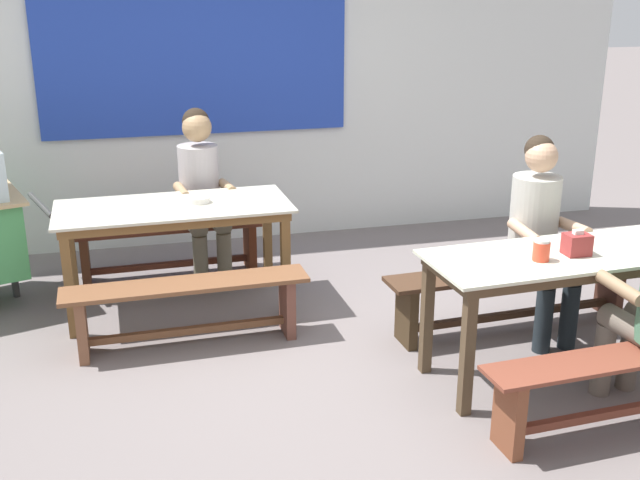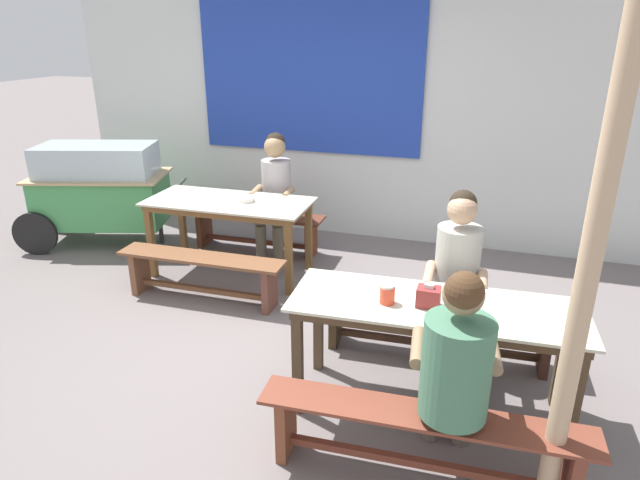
{
  "view_description": "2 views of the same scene",
  "coord_description": "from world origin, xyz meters",
  "px_view_note": "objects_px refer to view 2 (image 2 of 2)",
  "views": [
    {
      "loc": [
        -1.13,
        -4.0,
        2.19
      ],
      "look_at": [
        -0.02,
        0.27,
        0.7
      ],
      "focal_mm": 43.22,
      "sensor_mm": 36.0,
      "label": 1
    },
    {
      "loc": [
        1.53,
        -3.42,
        2.29
      ],
      "look_at": [
        0.32,
        0.35,
        0.76
      ],
      "focal_mm": 30.87,
      "sensor_mm": 36.0,
      "label": 2
    }
  ],
  "objects_px": {
    "person_center_facing": "(275,189)",
    "condiment_jar": "(387,294)",
    "bench_far_front": "(202,271)",
    "bench_near_front": "(421,437)",
    "bench_far_back": "(256,226)",
    "food_cart": "(99,187)",
    "person_near_front": "(455,366)",
    "bench_near_back": "(437,321)",
    "wooden_support_post": "(584,291)",
    "dining_table_far": "(229,208)",
    "tissue_box": "(428,297)",
    "soup_bowl": "(246,200)",
    "dining_table_near": "(435,316)",
    "person_right_near_table": "(456,274)"
  },
  "relations": [
    {
      "from": "bench_near_back",
      "to": "tissue_box",
      "type": "height_order",
      "value": "tissue_box"
    },
    {
      "from": "bench_far_front",
      "to": "person_near_front",
      "type": "height_order",
      "value": "person_near_front"
    },
    {
      "from": "dining_table_near",
      "to": "bench_near_front",
      "type": "xyz_separation_m",
      "value": [
        0.03,
        -0.62,
        -0.39
      ]
    },
    {
      "from": "bench_near_front",
      "to": "soup_bowl",
      "type": "height_order",
      "value": "soup_bowl"
    },
    {
      "from": "person_near_front",
      "to": "soup_bowl",
      "type": "relative_size",
      "value": 8.31
    },
    {
      "from": "person_center_facing",
      "to": "wooden_support_post",
      "type": "xyz_separation_m",
      "value": [
        2.55,
        -2.69,
        0.49
      ]
    },
    {
      "from": "person_right_near_table",
      "to": "tissue_box",
      "type": "bearing_deg",
      "value": -101.27
    },
    {
      "from": "bench_far_back",
      "to": "food_cart",
      "type": "height_order",
      "value": "food_cart"
    },
    {
      "from": "bench_far_back",
      "to": "bench_near_front",
      "type": "distance_m",
      "value": 3.51
    },
    {
      "from": "tissue_box",
      "to": "soup_bowl",
      "type": "xyz_separation_m",
      "value": [
        -1.91,
        1.59,
        -0.04
      ]
    },
    {
      "from": "person_right_near_table",
      "to": "tissue_box",
      "type": "xyz_separation_m",
      "value": [
        -0.12,
        -0.6,
        0.1
      ]
    },
    {
      "from": "dining_table_far",
      "to": "bench_near_back",
      "type": "relative_size",
      "value": 0.9
    },
    {
      "from": "food_cart",
      "to": "wooden_support_post",
      "type": "xyz_separation_m",
      "value": [
        4.54,
        -2.45,
        0.58
      ]
    },
    {
      "from": "tissue_box",
      "to": "bench_far_front",
      "type": "bearing_deg",
      "value": 155.39
    },
    {
      "from": "bench_near_front",
      "to": "person_near_front",
      "type": "bearing_deg",
      "value": 26.67
    },
    {
      "from": "bench_far_front",
      "to": "person_center_facing",
      "type": "xyz_separation_m",
      "value": [
        0.24,
        1.18,
        0.45
      ]
    },
    {
      "from": "bench_near_front",
      "to": "condiment_jar",
      "type": "height_order",
      "value": "condiment_jar"
    },
    {
      "from": "bench_far_front",
      "to": "soup_bowl",
      "type": "bearing_deg",
      "value": 75.59
    },
    {
      "from": "bench_far_front",
      "to": "person_right_near_table",
      "type": "height_order",
      "value": "person_right_near_table"
    },
    {
      "from": "food_cart",
      "to": "person_near_front",
      "type": "xyz_separation_m",
      "value": [
        4.04,
        -2.39,
        0.06
      ]
    },
    {
      "from": "bench_far_back",
      "to": "food_cart",
      "type": "xyz_separation_m",
      "value": [
        -1.73,
        -0.3,
        0.36
      ]
    },
    {
      "from": "person_near_front",
      "to": "wooden_support_post",
      "type": "distance_m",
      "value": 0.73
    },
    {
      "from": "bench_far_front",
      "to": "bench_near_front",
      "type": "relative_size",
      "value": 0.87
    },
    {
      "from": "condiment_jar",
      "to": "wooden_support_post",
      "type": "distance_m",
      "value": 1.17
    },
    {
      "from": "bench_far_back",
      "to": "bench_near_back",
      "type": "bearing_deg",
      "value": -35.83
    },
    {
      "from": "person_center_facing",
      "to": "wooden_support_post",
      "type": "bearing_deg",
      "value": -46.52
    },
    {
      "from": "person_center_facing",
      "to": "condiment_jar",
      "type": "bearing_deg",
      "value": -53.49
    },
    {
      "from": "bench_near_front",
      "to": "condiment_jar",
      "type": "distance_m",
      "value": 0.82
    },
    {
      "from": "dining_table_far",
      "to": "person_center_facing",
      "type": "xyz_separation_m",
      "value": [
        0.25,
        0.56,
        0.07
      ]
    },
    {
      "from": "bench_near_back",
      "to": "wooden_support_post",
      "type": "relative_size",
      "value": 0.72
    },
    {
      "from": "tissue_box",
      "to": "condiment_jar",
      "type": "distance_m",
      "value": 0.24
    },
    {
      "from": "bench_near_front",
      "to": "person_center_facing",
      "type": "height_order",
      "value": "person_center_facing"
    },
    {
      "from": "wooden_support_post",
      "to": "bench_far_back",
      "type": "bearing_deg",
      "value": 135.66
    },
    {
      "from": "bench_far_back",
      "to": "wooden_support_post",
      "type": "relative_size",
      "value": 0.61
    },
    {
      "from": "dining_table_far",
      "to": "bench_far_back",
      "type": "height_order",
      "value": "dining_table_far"
    },
    {
      "from": "bench_far_back",
      "to": "bench_near_back",
      "type": "relative_size",
      "value": 0.85
    },
    {
      "from": "dining_table_far",
      "to": "bench_far_back",
      "type": "bearing_deg",
      "value": 91.14
    },
    {
      "from": "bench_far_front",
      "to": "person_right_near_table",
      "type": "distance_m",
      "value": 2.27
    },
    {
      "from": "person_right_near_table",
      "to": "person_near_front",
      "type": "height_order",
      "value": "person_right_near_table"
    },
    {
      "from": "person_right_near_table",
      "to": "wooden_support_post",
      "type": "xyz_separation_m",
      "value": [
        0.6,
        -1.16,
        0.51
      ]
    },
    {
      "from": "bench_near_front",
      "to": "tissue_box",
      "type": "bearing_deg",
      "value": 97.22
    },
    {
      "from": "dining_table_far",
      "to": "dining_table_near",
      "type": "distance_m",
      "value": 2.62
    },
    {
      "from": "bench_near_back",
      "to": "bench_near_front",
      "type": "height_order",
      "value": "same"
    },
    {
      "from": "dining_table_far",
      "to": "bench_near_back",
      "type": "bearing_deg",
      "value": -23.39
    },
    {
      "from": "dining_table_far",
      "to": "dining_table_near",
      "type": "bearing_deg",
      "value": -35.59
    },
    {
      "from": "bench_near_back",
      "to": "tissue_box",
      "type": "relative_size",
      "value": 12.3
    },
    {
      "from": "bench_near_back",
      "to": "person_near_front",
      "type": "height_order",
      "value": "person_near_front"
    },
    {
      "from": "dining_table_far",
      "to": "person_near_front",
      "type": "height_order",
      "value": "person_near_front"
    },
    {
      "from": "bench_near_back",
      "to": "condiment_jar",
      "type": "height_order",
      "value": "condiment_jar"
    },
    {
      "from": "bench_far_front",
      "to": "person_center_facing",
      "type": "distance_m",
      "value": 1.28
    }
  ]
}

